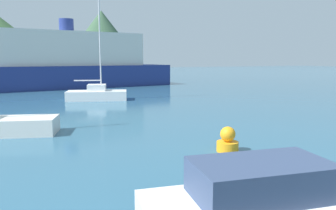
# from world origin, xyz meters

# --- Properties ---
(motorboat_near) EXTENTS (7.24, 3.05, 2.06)m
(motorboat_near) POSITION_xyz_m (-2.02, 3.89, 0.45)
(motorboat_near) COLOR white
(motorboat_near) RESTS_ON ground_plane
(sailboat_inner) EXTENTS (5.44, 3.46, 10.85)m
(sailboat_inner) POSITION_xyz_m (-1.68, 27.02, 0.57)
(sailboat_inner) COLOR white
(sailboat_inner) RESTS_ON ground_plane
(ferry_distant) EXTENTS (26.37, 10.31, 8.34)m
(ferry_distant) POSITION_xyz_m (-2.16, 41.25, 2.96)
(ferry_distant) COLOR navy
(ferry_distant) RESTS_ON ground_plane
(buoy_marker) EXTENTS (0.84, 0.84, 0.97)m
(buoy_marker) POSITION_xyz_m (-0.46, 9.14, 0.40)
(buoy_marker) COLOR orange
(buoy_marker) RESTS_ON ground_plane
(hill_central) EXTENTS (26.78, 26.78, 17.32)m
(hill_central) POSITION_xyz_m (14.75, 95.76, 8.66)
(hill_central) COLOR #38563D
(hill_central) RESTS_ON ground_plane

